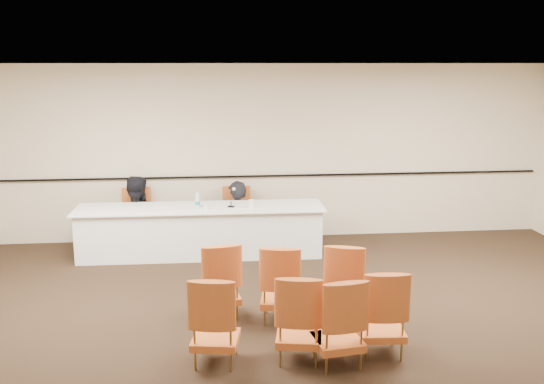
{
  "coord_description": "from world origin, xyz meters",
  "views": [
    {
      "loc": [
        -0.88,
        -6.25,
        3.02
      ],
      "look_at": [
        0.03,
        2.6,
        1.11
      ],
      "focal_mm": 40.0,
      "sensor_mm": 36.0,
      "label": 1
    }
  ],
  "objects_px": {
    "drinking_glass": "(206,206)",
    "coffee_cup": "(251,204)",
    "panelist_main_chair": "(237,216)",
    "microphone": "(231,198)",
    "aud_chair_back_left": "(215,319)",
    "aud_chair_back_right": "(382,311)",
    "water_bottle": "(198,200)",
    "aud_chair_front_right": "(345,281)",
    "aud_chair_back_mid": "(299,317)",
    "aud_chair_extra": "(338,321)",
    "aud_chair_front_mid": "(281,282)",
    "panelist_second": "(136,226)",
    "panelist_second_chair": "(136,218)",
    "panelist_main": "(237,228)",
    "aud_chair_front_left": "(219,279)",
    "panel_table": "(201,231)"
  },
  "relations": [
    {
      "from": "microphone",
      "to": "aud_chair_front_right",
      "type": "xyz_separation_m",
      "value": [
        1.26,
        -2.59,
        -0.45
      ]
    },
    {
      "from": "panel_table",
      "to": "aud_chair_front_mid",
      "type": "distance_m",
      "value": 2.81
    },
    {
      "from": "aud_chair_front_right",
      "to": "aud_chair_back_mid",
      "type": "distance_m",
      "value": 1.2
    },
    {
      "from": "coffee_cup",
      "to": "aud_chair_extra",
      "type": "xyz_separation_m",
      "value": [
        0.62,
        -3.64,
        -0.37
      ]
    },
    {
      "from": "panelist_second_chair",
      "to": "aud_chair_front_right",
      "type": "distance_m",
      "value": 4.3
    },
    {
      "from": "panel_table",
      "to": "aud_chair_extra",
      "type": "relative_size",
      "value": 4.11
    },
    {
      "from": "panel_table",
      "to": "panelist_second",
      "type": "bearing_deg",
      "value": 152.28
    },
    {
      "from": "aud_chair_back_left",
      "to": "aud_chair_extra",
      "type": "relative_size",
      "value": 1.0
    },
    {
      "from": "panel_table",
      "to": "drinking_glass",
      "type": "relative_size",
      "value": 39.01
    },
    {
      "from": "drinking_glass",
      "to": "aud_chair_front_mid",
      "type": "xyz_separation_m",
      "value": [
        0.88,
        -2.5,
        -0.36
      ]
    },
    {
      "from": "drinking_glass",
      "to": "aud_chair_back_right",
      "type": "xyz_separation_m",
      "value": [
        1.83,
        -3.44,
        -0.36
      ]
    },
    {
      "from": "microphone",
      "to": "aud_chair_extra",
      "type": "distance_m",
      "value": 3.85
    },
    {
      "from": "panelist_main",
      "to": "aud_chair_extra",
      "type": "distance_m",
      "value": 4.41
    },
    {
      "from": "aud_chair_back_mid",
      "to": "drinking_glass",
      "type": "bearing_deg",
      "value": 115.94
    },
    {
      "from": "aud_chair_extra",
      "to": "aud_chair_back_left",
      "type": "bearing_deg",
      "value": 163.35
    },
    {
      "from": "panelist_second",
      "to": "drinking_glass",
      "type": "xyz_separation_m",
      "value": [
        1.18,
        -0.72,
        0.48
      ]
    },
    {
      "from": "microphone",
      "to": "aud_chair_back_left",
      "type": "height_order",
      "value": "microphone"
    },
    {
      "from": "panelist_second",
      "to": "aud_chair_back_right",
      "type": "distance_m",
      "value": 5.14
    },
    {
      "from": "aud_chair_front_mid",
      "to": "aud_chair_front_right",
      "type": "relative_size",
      "value": 1.0
    },
    {
      "from": "panel_table",
      "to": "coffee_cup",
      "type": "distance_m",
      "value": 0.93
    },
    {
      "from": "panelist_main",
      "to": "aud_chair_front_right",
      "type": "bearing_deg",
      "value": 108.43
    },
    {
      "from": "panelist_main_chair",
      "to": "drinking_glass",
      "type": "height_order",
      "value": "panelist_main_chair"
    },
    {
      "from": "microphone",
      "to": "aud_chair_extra",
      "type": "bearing_deg",
      "value": -56.38
    },
    {
      "from": "water_bottle",
      "to": "drinking_glass",
      "type": "height_order",
      "value": "water_bottle"
    },
    {
      "from": "aud_chair_front_mid",
      "to": "aud_chair_back_right",
      "type": "distance_m",
      "value": 1.34
    },
    {
      "from": "panel_table",
      "to": "water_bottle",
      "type": "xyz_separation_m",
      "value": [
        -0.04,
        -0.01,
        0.52
      ]
    },
    {
      "from": "microphone",
      "to": "aud_chair_front_right",
      "type": "bearing_deg",
      "value": -44.58
    },
    {
      "from": "aud_chair_back_left",
      "to": "coffee_cup",
      "type": "bearing_deg",
      "value": 90.0
    },
    {
      "from": "microphone",
      "to": "aud_chair_front_right",
      "type": "height_order",
      "value": "microphone"
    },
    {
      "from": "drinking_glass",
      "to": "aud_chair_extra",
      "type": "relative_size",
      "value": 0.11
    },
    {
      "from": "aud_chair_back_mid",
      "to": "aud_chair_extra",
      "type": "height_order",
      "value": "same"
    },
    {
      "from": "water_bottle",
      "to": "aud_chair_front_left",
      "type": "relative_size",
      "value": 0.26
    },
    {
      "from": "coffee_cup",
      "to": "aud_chair_back_right",
      "type": "xyz_separation_m",
      "value": [
        1.12,
        -3.45,
        -0.37
      ]
    },
    {
      "from": "panelist_second_chair",
      "to": "drinking_glass",
      "type": "relative_size",
      "value": 9.5
    },
    {
      "from": "aud_chair_back_mid",
      "to": "aud_chair_back_right",
      "type": "bearing_deg",
      "value": 13.99
    },
    {
      "from": "panelist_main_chair",
      "to": "aud_chair_back_mid",
      "type": "height_order",
      "value": "same"
    },
    {
      "from": "water_bottle",
      "to": "coffee_cup",
      "type": "distance_m",
      "value": 0.85
    },
    {
      "from": "drinking_glass",
      "to": "coffee_cup",
      "type": "height_order",
      "value": "coffee_cup"
    },
    {
      "from": "aud_chair_front_left",
      "to": "aud_chair_extra",
      "type": "distance_m",
      "value": 1.76
    },
    {
      "from": "aud_chair_front_mid",
      "to": "aud_chair_front_right",
      "type": "bearing_deg",
      "value": 8.29
    },
    {
      "from": "panelist_second",
      "to": "aud_chair_front_mid",
      "type": "distance_m",
      "value": 3.82
    },
    {
      "from": "panelist_main_chair",
      "to": "drinking_glass",
      "type": "relative_size",
      "value": 9.5
    },
    {
      "from": "panelist_main_chair",
      "to": "coffee_cup",
      "type": "height_order",
      "value": "panelist_main_chair"
    },
    {
      "from": "drinking_glass",
      "to": "coffee_cup",
      "type": "distance_m",
      "value": 0.7
    },
    {
      "from": "aud_chair_front_right",
      "to": "aud_chair_back_left",
      "type": "distance_m",
      "value": 1.82
    },
    {
      "from": "panelist_main_chair",
      "to": "aud_chair_front_right",
      "type": "relative_size",
      "value": 1.0
    },
    {
      "from": "panel_table",
      "to": "aud_chair_front_right",
      "type": "height_order",
      "value": "aud_chair_front_right"
    },
    {
      "from": "panelist_main",
      "to": "aud_chair_front_left",
      "type": "height_order",
      "value": "panelist_main"
    },
    {
      "from": "water_bottle",
      "to": "aud_chair_back_right",
      "type": "bearing_deg",
      "value": -61.19
    },
    {
      "from": "aud_chair_back_left",
      "to": "aud_chair_extra",
      "type": "height_order",
      "value": "same"
    }
  ]
}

